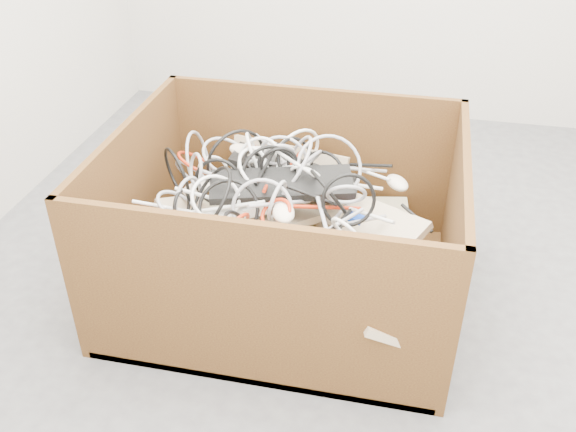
% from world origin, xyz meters
% --- Properties ---
extents(ground, '(3.00, 3.00, 0.00)m').
position_xyz_m(ground, '(0.00, 0.00, 0.00)').
color(ground, '#49494B').
rests_on(ground, ground).
extents(cardboard_box, '(1.12, 0.94, 0.59)m').
position_xyz_m(cardboard_box, '(-0.24, -0.14, 0.15)').
color(cardboard_box, '#371C0D').
rests_on(cardboard_box, ground).
extents(keyboard_pile, '(0.97, 0.91, 0.35)m').
position_xyz_m(keyboard_pile, '(-0.21, -0.09, 0.27)').
color(keyboard_pile, tan).
rests_on(keyboard_pile, cardboard_box).
extents(mice_scatter, '(0.80, 0.74, 0.16)m').
position_xyz_m(mice_scatter, '(-0.28, -0.12, 0.37)').
color(mice_scatter, beige).
rests_on(mice_scatter, keyboard_pile).
extents(power_strip_left, '(0.28, 0.12, 0.11)m').
position_xyz_m(power_strip_left, '(-0.41, -0.22, 0.35)').
color(power_strip_left, white).
rests_on(power_strip_left, keyboard_pile).
extents(power_strip_right, '(0.26, 0.11, 0.08)m').
position_xyz_m(power_strip_right, '(-0.50, -0.33, 0.33)').
color(power_strip_right, white).
rests_on(power_strip_right, keyboard_pile).
extents(vga_plug, '(0.06, 0.05, 0.03)m').
position_xyz_m(vga_plug, '(0.01, -0.18, 0.37)').
color(vga_plug, '#0B32AA').
rests_on(vga_plug, keyboard_pile).
extents(cable_tangle, '(1.00, 0.77, 0.36)m').
position_xyz_m(cable_tangle, '(-0.34, -0.09, 0.40)').
color(cable_tangle, '#97979C').
rests_on(cable_tangle, keyboard_pile).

